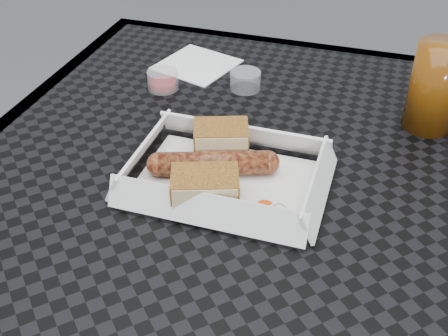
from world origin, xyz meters
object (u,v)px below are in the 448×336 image
(food_tray, at_px, (226,181))
(bratwurst, at_px, (213,164))
(drink_glass, at_px, (435,87))
(patio_table, at_px, (257,203))

(food_tray, bearing_deg, bratwurst, 158.51)
(food_tray, bearing_deg, drink_glass, 42.36)
(patio_table, xyz_separation_m, food_tray, (-0.03, -0.06, 0.08))
(patio_table, relative_size, drink_glass, 6.19)
(bratwurst, bearing_deg, drink_glass, 39.03)
(patio_table, bearing_deg, bratwurst, -132.32)
(patio_table, relative_size, bratwurst, 4.90)
(bratwurst, height_order, drink_glass, drink_glass)
(patio_table, height_order, food_tray, food_tray)
(food_tray, height_order, bratwurst, bratwurst)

